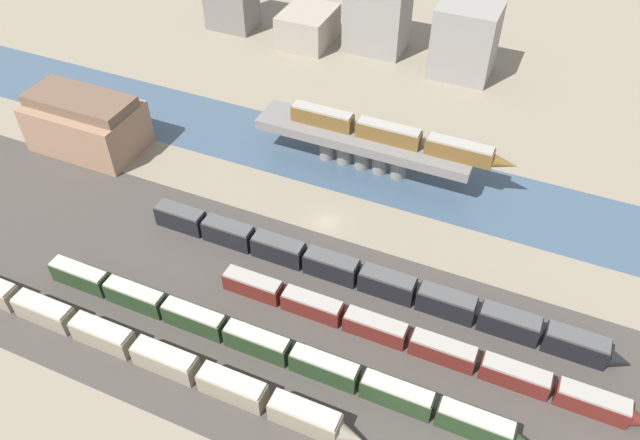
{
  "coord_description": "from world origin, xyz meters",
  "views": [
    {
      "loc": [
        32.18,
        -76.28,
        78.12
      ],
      "look_at": [
        0.0,
        -2.9,
        3.07
      ],
      "focal_mm": 35.0,
      "sensor_mm": 36.0,
      "label": 1
    }
  ],
  "objects_px": {
    "train_yard_far": "(417,342)",
    "train_yard_outer": "(365,277)",
    "train_on_bridge": "(396,135)",
    "warehouse_building": "(86,123)",
    "train_yard_mid": "(264,345)",
    "train_yard_near": "(110,338)"
  },
  "relations": [
    {
      "from": "train_yard_mid",
      "to": "train_yard_outer",
      "type": "height_order",
      "value": "train_yard_outer"
    },
    {
      "from": "train_on_bridge",
      "to": "train_yard_far",
      "type": "distance_m",
      "value": 42.4
    },
    {
      "from": "train_yard_far",
      "to": "train_yard_outer",
      "type": "relative_size",
      "value": 0.81
    },
    {
      "from": "train_on_bridge",
      "to": "train_yard_outer",
      "type": "relative_size",
      "value": 0.55
    },
    {
      "from": "train_yard_near",
      "to": "train_yard_mid",
      "type": "xyz_separation_m",
      "value": [
        21.62,
        8.05,
        -0.01
      ]
    },
    {
      "from": "train_yard_far",
      "to": "train_yard_outer",
      "type": "bearing_deg",
      "value": 143.08
    },
    {
      "from": "train_on_bridge",
      "to": "warehouse_building",
      "type": "height_order",
      "value": "warehouse_building"
    },
    {
      "from": "train_on_bridge",
      "to": "train_yard_mid",
      "type": "bearing_deg",
      "value": -94.53
    },
    {
      "from": "train_yard_far",
      "to": "train_yard_mid",
      "type": "bearing_deg",
      "value": -154.45
    },
    {
      "from": "train_yard_outer",
      "to": "train_yard_far",
      "type": "bearing_deg",
      "value": -36.92
    },
    {
      "from": "train_yard_near",
      "to": "warehouse_building",
      "type": "xyz_separation_m",
      "value": [
        -35.44,
        39.85,
        3.73
      ]
    },
    {
      "from": "train_on_bridge",
      "to": "train_yard_outer",
      "type": "xyz_separation_m",
      "value": [
        5.24,
        -29.62,
        -7.32
      ]
    },
    {
      "from": "train_yard_mid",
      "to": "warehouse_building",
      "type": "relative_size",
      "value": 3.55
    },
    {
      "from": "train_yard_mid",
      "to": "train_yard_outer",
      "type": "relative_size",
      "value": 0.98
    },
    {
      "from": "train_on_bridge",
      "to": "train_yard_far",
      "type": "height_order",
      "value": "train_on_bridge"
    },
    {
      "from": "train_on_bridge",
      "to": "train_yard_near",
      "type": "bearing_deg",
      "value": -114.4
    },
    {
      "from": "train_on_bridge",
      "to": "train_yard_far",
      "type": "relative_size",
      "value": 0.67
    },
    {
      "from": "train_yard_far",
      "to": "train_yard_outer",
      "type": "distance_m",
      "value": 14.32
    },
    {
      "from": "train_yard_mid",
      "to": "warehouse_building",
      "type": "xyz_separation_m",
      "value": [
        -57.06,
        31.8,
        3.74
      ]
    },
    {
      "from": "train_yard_mid",
      "to": "train_yard_near",
      "type": "bearing_deg",
      "value": -159.57
    },
    {
      "from": "train_on_bridge",
      "to": "train_yard_near",
      "type": "relative_size",
      "value": 0.55
    },
    {
      "from": "train_yard_outer",
      "to": "warehouse_building",
      "type": "height_order",
      "value": "warehouse_building"
    }
  ]
}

